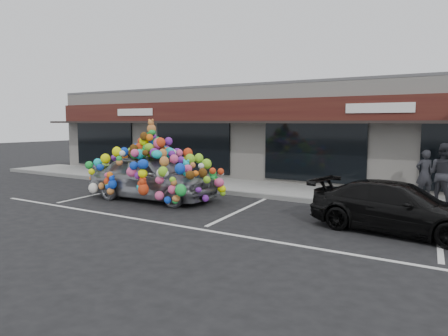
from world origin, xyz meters
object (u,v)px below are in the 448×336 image
Objects in this scene: pedestrian_a at (424,174)px; pedestrian_b at (443,174)px; black_sedan at (398,208)px; toy_car at (152,172)px.

pedestrian_b is at bearing 89.05° from pedestrian_a.
black_sedan is 3.78m from pedestrian_b.
pedestrian_a is 0.85× the size of pedestrian_b.
pedestrian_a is 1.14m from pedestrian_b.
pedestrian_b is at bearing -1.00° from black_sedan.
toy_car is at bearing -6.62° from pedestrian_a.
toy_car reaches higher than pedestrian_b.
pedestrian_b is (0.66, -0.92, 0.14)m from pedestrian_a.
toy_car is 2.65× the size of pedestrian_b.
pedestrian_b is (0.53, 3.71, 0.48)m from black_sedan.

